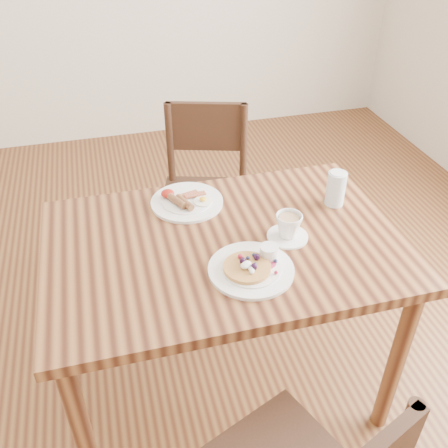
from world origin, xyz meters
name	(u,v)px	position (x,y,z in m)	size (l,w,h in m)	color
ground	(224,380)	(0.00, 0.00, 0.00)	(5.00, 5.00, 0.00)	#502817
dining_table	(224,263)	(0.00, 0.00, 0.65)	(1.20, 0.80, 0.75)	brown
chair_far	(206,189)	(0.10, 0.74, 0.49)	(0.52, 0.52, 0.88)	#341E13
pancake_plate	(252,267)	(0.05, -0.17, 0.76)	(0.27, 0.27, 0.06)	white
breakfast_plate	(186,201)	(-0.08, 0.26, 0.76)	(0.27, 0.27, 0.04)	white
teacup_saucer	(288,227)	(0.21, -0.04, 0.79)	(0.14, 0.14, 0.09)	white
water_glass	(336,189)	(0.46, 0.11, 0.82)	(0.07, 0.07, 0.13)	silver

